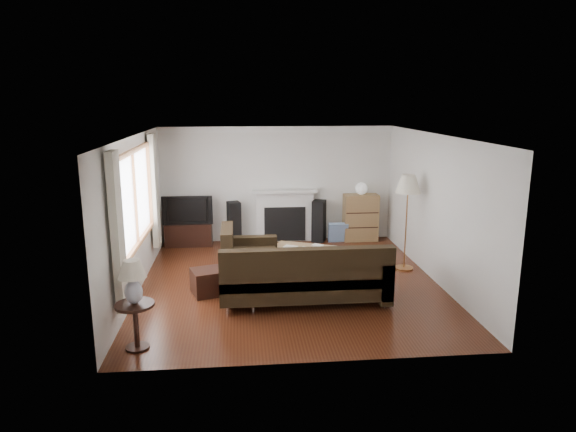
{
  "coord_description": "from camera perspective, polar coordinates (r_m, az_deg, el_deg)",
  "views": [
    {
      "loc": [
        -0.83,
        -8.27,
        3.08
      ],
      "look_at": [
        0.0,
        0.3,
        1.1
      ],
      "focal_mm": 32.0,
      "sensor_mm": 36.0,
      "label": 1
    }
  ],
  "objects": [
    {
      "name": "globe_lamp",
      "position": [
        11.29,
        8.16,
        3.02
      ],
      "size": [
        0.26,
        0.26,
        0.26
      ],
      "primitive_type": "sphere",
      "color": "white",
      "rests_on": "bookshelf"
    },
    {
      "name": "side_table",
      "position": [
        6.83,
        -16.52,
        -11.64
      ],
      "size": [
        0.48,
        0.48,
        0.6
      ],
      "primitive_type": "cube",
      "color": "black",
      "rests_on": "ground"
    },
    {
      "name": "tv_stand",
      "position": [
        11.2,
        -10.94,
        -1.97
      ],
      "size": [
        0.98,
        0.44,
        0.49
      ],
      "primitive_type": "cube",
      "color": "black",
      "rests_on": "ground"
    },
    {
      "name": "curtain_near",
      "position": [
        6.95,
        -18.42,
        -1.73
      ],
      "size": [
        0.1,
        0.35,
        2.1
      ],
      "primitive_type": "cube",
      "color": "beige",
      "rests_on": "room"
    },
    {
      "name": "speaker_left",
      "position": [
        11.13,
        -6.01,
        -0.76
      ],
      "size": [
        0.32,
        0.36,
        0.92
      ],
      "primitive_type": "cube",
      "rotation": [
        0.0,
        0.0,
        0.25
      ],
      "color": "black",
      "rests_on": "ground"
    },
    {
      "name": "curtain_far",
      "position": [
        9.87,
        -14.62,
        2.72
      ],
      "size": [
        0.1,
        0.35,
        2.1
      ],
      "primitive_type": "cube",
      "color": "beige",
      "rests_on": "room"
    },
    {
      "name": "floor_lamp",
      "position": [
        9.54,
        13.0,
        -0.74
      ],
      "size": [
        0.59,
        0.59,
        1.75
      ],
      "primitive_type": "cube",
      "rotation": [
        0.0,
        0.0,
        -0.38
      ],
      "color": "#A66C39",
      "rests_on": "ground"
    },
    {
      "name": "window",
      "position": [
        8.38,
        -16.59,
        1.88
      ],
      "size": [
        0.12,
        2.74,
        1.54
      ],
      "primitive_type": "cube",
      "color": "#935C36",
      "rests_on": "room"
    },
    {
      "name": "coffee_table",
      "position": [
        9.31,
        1.95,
        -4.89
      ],
      "size": [
        1.34,
        1.08,
        0.46
      ],
      "primitive_type": "cube",
      "rotation": [
        0.0,
        0.0,
        -0.43
      ],
      "color": "olive",
      "rests_on": "ground"
    },
    {
      "name": "television",
      "position": [
        11.07,
        -11.07,
        0.76
      ],
      "size": [
        1.05,
        0.14,
        0.6
      ],
      "primitive_type": "imported",
      "color": "black",
      "rests_on": "tv_stand"
    },
    {
      "name": "speaker_right",
      "position": [
        11.25,
        3.45,
        -0.56
      ],
      "size": [
        0.35,
        0.38,
        0.92
      ],
      "primitive_type": "cube",
      "rotation": [
        0.0,
        0.0,
        -0.41
      ],
      "color": "black",
      "rests_on": "ground"
    },
    {
      "name": "footstool",
      "position": [
        8.41,
        -8.92,
        -7.24
      ],
      "size": [
        0.6,
        0.6,
        0.4
      ],
      "primitive_type": "cube",
      "rotation": [
        0.0,
        0.0,
        0.31
      ],
      "color": "black",
      "rests_on": "ground"
    },
    {
      "name": "room",
      "position": [
        8.52,
        0.19,
        0.53
      ],
      "size": [
        5.1,
        5.6,
        2.54
      ],
      "color": "#471E0F",
      "rests_on": "ground"
    },
    {
      "name": "fireplace",
      "position": [
        11.24,
        -0.39,
        0.07
      ],
      "size": [
        1.4,
        0.26,
        1.15
      ],
      "primitive_type": "cube",
      "color": "white",
      "rests_on": "room"
    },
    {
      "name": "sectional_sofa",
      "position": [
        7.94,
        1.81,
        -6.4
      ],
      "size": [
        2.78,
        2.03,
        0.9
      ],
      "primitive_type": "cube",
      "color": "black",
      "rests_on": "ground"
    },
    {
      "name": "table_lamp",
      "position": [
        6.61,
        -16.84,
        -7.07
      ],
      "size": [
        0.34,
        0.34,
        0.55
      ],
      "primitive_type": "cube",
      "color": "silver",
      "rests_on": "side_table"
    },
    {
      "name": "bookshelf",
      "position": [
        11.42,
        8.06,
        -0.17
      ],
      "size": [
        0.75,
        0.36,
        1.03
      ],
      "primitive_type": "cube",
      "color": "olive",
      "rests_on": "ground"
    }
  ]
}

